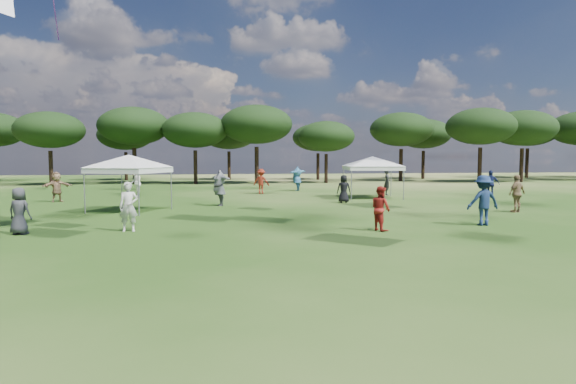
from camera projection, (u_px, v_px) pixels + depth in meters
name	position (u px, v px, depth m)	size (l,w,h in m)	color
tree_line	(245.00, 129.00, 49.17)	(108.78, 17.63, 7.77)	black
tent_left	(129.00, 157.00, 22.73)	(5.53, 5.53, 3.00)	gray
tent_right	(373.00, 158.00, 30.21)	(6.71, 6.71, 2.92)	gray
festival_crowd	(259.00, 187.00, 26.98)	(30.77, 21.70, 1.91)	maroon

